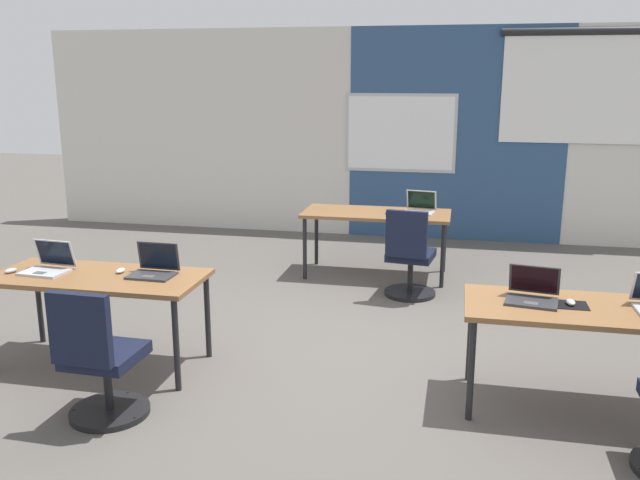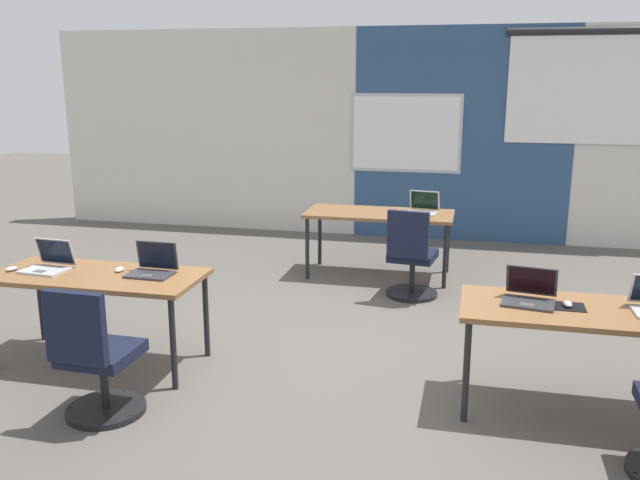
{
  "view_description": "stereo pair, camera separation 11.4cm",
  "coord_description": "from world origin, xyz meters",
  "px_view_note": "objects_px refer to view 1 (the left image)",
  "views": [
    {
      "loc": [
        0.88,
        -4.99,
        2.18
      ],
      "look_at": [
        -0.29,
        0.59,
        0.78
      ],
      "focal_mm": 37.72,
      "sensor_mm": 36.0,
      "label": 1
    },
    {
      "loc": [
        0.99,
        -4.96,
        2.18
      ],
      "look_at": [
        -0.29,
        0.59,
        0.78
      ],
      "focal_mm": 37.72,
      "sensor_mm": 36.0,
      "label": 2
    }
  ],
  "objects_px": {
    "laptop_far_right": "(419,208)",
    "mouse_near_right_inner": "(571,302)",
    "mouse_near_left_end": "(11,271)",
    "desk_far_center": "(376,217)",
    "laptop_near_left_inner": "(154,269)",
    "laptop_near_right_inner": "(532,294)",
    "mouse_near_left_inner": "(121,271)",
    "laptop_near_left_end": "(48,265)",
    "mouse_far_right": "(396,211)",
    "desk_near_right": "(590,316)",
    "desk_near_left": "(99,283)",
    "chair_near_left_inner": "(100,366)",
    "chair_far_right": "(409,261)"
  },
  "relations": [
    {
      "from": "laptop_far_right",
      "to": "mouse_near_right_inner",
      "type": "relative_size",
      "value": 3.58
    },
    {
      "from": "mouse_near_left_end",
      "to": "desk_far_center",
      "type": "bearing_deg",
      "value": 49.9
    },
    {
      "from": "laptop_near_left_inner",
      "to": "mouse_near_right_inner",
      "type": "xyz_separation_m",
      "value": [
        2.96,
        -0.07,
        -0.03
      ]
    },
    {
      "from": "laptop_far_right",
      "to": "laptop_near_right_inner",
      "type": "distance_m",
      "value": 2.97
    },
    {
      "from": "mouse_near_left_inner",
      "to": "laptop_near_left_end",
      "type": "distance_m",
      "value": 0.56
    },
    {
      "from": "laptop_near_left_end",
      "to": "mouse_far_right",
      "type": "relative_size",
      "value": 3.09
    },
    {
      "from": "desk_near_right",
      "to": "mouse_near_left_inner",
      "type": "bearing_deg",
      "value": 178.47
    },
    {
      "from": "desk_near_left",
      "to": "mouse_near_left_end",
      "type": "distance_m",
      "value": 0.69
    },
    {
      "from": "mouse_near_left_inner",
      "to": "laptop_far_right",
      "type": "xyz_separation_m",
      "value": [
        2.07,
        2.78,
        0.03
      ]
    },
    {
      "from": "mouse_near_right_inner",
      "to": "laptop_near_left_inner",
      "type": "bearing_deg",
      "value": 178.69
    },
    {
      "from": "desk_near_right",
      "to": "laptop_near_left_end",
      "type": "bearing_deg",
      "value": 179.93
    },
    {
      "from": "mouse_far_right",
      "to": "mouse_near_right_inner",
      "type": "distance_m",
      "value": 3.12
    },
    {
      "from": "mouse_far_right",
      "to": "laptop_near_right_inner",
      "type": "height_order",
      "value": "laptop_near_right_inner"
    },
    {
      "from": "desk_near_left",
      "to": "mouse_far_right",
      "type": "height_order",
      "value": "mouse_far_right"
    },
    {
      "from": "chair_near_left_inner",
      "to": "desk_near_right",
      "type": "bearing_deg",
      "value": -163.8
    },
    {
      "from": "mouse_near_left_inner",
      "to": "mouse_far_right",
      "type": "distance_m",
      "value": 3.26
    },
    {
      "from": "mouse_near_left_inner",
      "to": "laptop_near_right_inner",
      "type": "distance_m",
      "value": 3.0
    },
    {
      "from": "laptop_near_left_end",
      "to": "desk_near_right",
      "type": "bearing_deg",
      "value": 4.4
    },
    {
      "from": "laptop_near_left_end",
      "to": "mouse_near_left_end",
      "type": "xyz_separation_m",
      "value": [
        -0.26,
        -0.09,
        -0.03
      ]
    },
    {
      "from": "laptop_far_right",
      "to": "chair_near_left_inner",
      "type": "bearing_deg",
      "value": -106.3
    },
    {
      "from": "chair_near_left_inner",
      "to": "desk_far_center",
      "type": "bearing_deg",
      "value": -108.4
    },
    {
      "from": "laptop_far_right",
      "to": "chair_far_right",
      "type": "height_order",
      "value": "laptop_far_right"
    },
    {
      "from": "desk_near_right",
      "to": "desk_far_center",
      "type": "bearing_deg",
      "value": 122.01
    },
    {
      "from": "mouse_near_left_end",
      "to": "laptop_far_right",
      "type": "xyz_separation_m",
      "value": [
        2.89,
        2.95,
        0.03
      ]
    },
    {
      "from": "desk_near_left",
      "to": "desk_near_right",
      "type": "height_order",
      "value": "same"
    },
    {
      "from": "desk_near_right",
      "to": "laptop_near_left_end",
      "type": "distance_m",
      "value": 3.92
    },
    {
      "from": "laptop_near_left_end",
      "to": "laptop_far_right",
      "type": "xyz_separation_m",
      "value": [
        2.62,
        2.87,
        0.0
      ]
    },
    {
      "from": "chair_near_left_inner",
      "to": "laptop_far_right",
      "type": "height_order",
      "value": "laptop_far_right"
    },
    {
      "from": "mouse_near_left_end",
      "to": "chair_near_left_inner",
      "type": "bearing_deg",
      "value": -32.48
    },
    {
      "from": "desk_far_center",
      "to": "mouse_near_right_inner",
      "type": "xyz_separation_m",
      "value": [
        1.63,
        -2.78,
        0.08
      ]
    },
    {
      "from": "desk_far_center",
      "to": "laptop_near_left_end",
      "type": "relative_size",
      "value": 4.55
    },
    {
      "from": "laptop_near_left_inner",
      "to": "laptop_near_left_end",
      "type": "relative_size",
      "value": 0.96
    },
    {
      "from": "laptop_far_right",
      "to": "laptop_near_right_inner",
      "type": "relative_size",
      "value": 0.99
    },
    {
      "from": "mouse_near_right_inner",
      "to": "mouse_near_left_inner",
      "type": "bearing_deg",
      "value": 178.69
    },
    {
      "from": "desk_near_right",
      "to": "laptop_far_right",
      "type": "distance_m",
      "value": 3.15
    },
    {
      "from": "laptop_near_left_end",
      "to": "mouse_far_right",
      "type": "xyz_separation_m",
      "value": [
        2.38,
        2.79,
        -0.03
      ]
    },
    {
      "from": "chair_near_left_inner",
      "to": "mouse_far_right",
      "type": "bearing_deg",
      "value": -111.38
    },
    {
      "from": "desk_near_right",
      "to": "mouse_near_left_end",
      "type": "height_order",
      "value": "mouse_near_left_end"
    },
    {
      "from": "desk_near_left",
      "to": "chair_near_left_inner",
      "type": "height_order",
      "value": "chair_near_left_inner"
    },
    {
      "from": "chair_far_right",
      "to": "mouse_near_right_inner",
      "type": "relative_size",
      "value": 8.83
    },
    {
      "from": "desk_near_left",
      "to": "laptop_near_left_inner",
      "type": "relative_size",
      "value": 4.76
    },
    {
      "from": "desk_near_right",
      "to": "chair_far_right",
      "type": "height_order",
      "value": "chair_far_right"
    },
    {
      "from": "laptop_far_right",
      "to": "desk_near_right",
      "type": "bearing_deg",
      "value": -56.28
    },
    {
      "from": "desk_far_center",
      "to": "mouse_near_left_end",
      "type": "distance_m",
      "value": 3.77
    },
    {
      "from": "desk_near_right",
      "to": "chair_near_left_inner",
      "type": "xyz_separation_m",
      "value": [
        -3.06,
        -0.79,
        -0.28
      ]
    },
    {
      "from": "desk_near_left",
      "to": "laptop_near_left_end",
      "type": "relative_size",
      "value": 4.55
    },
    {
      "from": "mouse_near_left_end",
      "to": "chair_far_right",
      "type": "xyz_separation_m",
      "value": [
        2.85,
        2.2,
        -0.36
      ]
    },
    {
      "from": "mouse_near_left_end",
      "to": "mouse_far_right",
      "type": "relative_size",
      "value": 1.0
    },
    {
      "from": "laptop_near_left_inner",
      "to": "chair_far_right",
      "type": "bearing_deg",
      "value": 50.48
    },
    {
      "from": "desk_near_left",
      "to": "mouse_near_left_inner",
      "type": "height_order",
      "value": "mouse_near_left_inner"
    }
  ]
}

